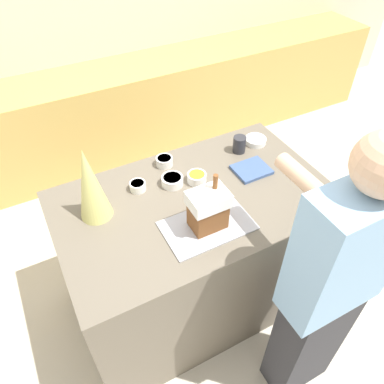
# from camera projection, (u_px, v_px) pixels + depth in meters

# --- Properties ---
(ground_plane) EXTENTS (12.00, 12.00, 0.00)m
(ground_plane) POSITION_uv_depth(u_px,v_px,m) (194.00, 294.00, 2.69)
(ground_plane) COLOR beige
(wall_back) EXTENTS (8.00, 0.05, 2.60)m
(wall_back) POSITION_uv_depth(u_px,v_px,m) (76.00, 14.00, 3.20)
(wall_back) COLOR beige
(wall_back) RESTS_ON ground_plane
(back_cabinet_block) EXTENTS (6.00, 0.60, 0.90)m
(back_cabinet_block) POSITION_uv_depth(u_px,v_px,m) (104.00, 118.00, 3.57)
(back_cabinet_block) COLOR tan
(back_cabinet_block) RESTS_ON ground_plane
(kitchen_island) EXTENTS (1.51, 0.92, 0.95)m
(kitchen_island) POSITION_uv_depth(u_px,v_px,m) (195.00, 253.00, 2.37)
(kitchen_island) COLOR #6B6051
(kitchen_island) RESTS_ON ground_plane
(baking_tray) EXTENTS (0.45, 0.28, 0.01)m
(baking_tray) POSITION_uv_depth(u_px,v_px,m) (207.00, 225.00, 1.89)
(baking_tray) COLOR #B2B2BC
(baking_tray) RESTS_ON kitchen_island
(gingerbread_house) EXTENTS (0.19, 0.14, 0.30)m
(gingerbread_house) POSITION_uv_depth(u_px,v_px,m) (208.00, 209.00, 1.81)
(gingerbread_house) COLOR brown
(gingerbread_house) RESTS_ON baking_tray
(decorative_tree) EXTENTS (0.17, 0.17, 0.42)m
(decorative_tree) POSITION_uv_depth(u_px,v_px,m) (90.00, 184.00, 1.81)
(decorative_tree) COLOR #DBD675
(decorative_tree) RESTS_ON kitchen_island
(candy_bowl_far_right) EXTENTS (0.10, 0.10, 0.05)m
(candy_bowl_far_right) POSITION_uv_depth(u_px,v_px,m) (164.00, 161.00, 2.23)
(candy_bowl_far_right) COLOR silver
(candy_bowl_far_right) RESTS_ON kitchen_island
(candy_bowl_near_tray_right) EXTENTS (0.12, 0.12, 0.05)m
(candy_bowl_near_tray_right) POSITION_uv_depth(u_px,v_px,m) (172.00, 180.00, 2.11)
(candy_bowl_near_tray_right) COLOR white
(candy_bowl_near_tray_right) RESTS_ON kitchen_island
(candy_bowl_behind_tray) EXTENTS (0.09, 0.09, 0.05)m
(candy_bowl_behind_tray) POSITION_uv_depth(u_px,v_px,m) (138.00, 186.00, 2.08)
(candy_bowl_behind_tray) COLOR white
(candy_bowl_behind_tray) RESTS_ON kitchen_island
(candy_bowl_center_rear) EXTENTS (0.11, 0.11, 0.05)m
(candy_bowl_center_rear) POSITION_uv_depth(u_px,v_px,m) (197.00, 177.00, 2.13)
(candy_bowl_center_rear) COLOR white
(candy_bowl_center_rear) RESTS_ON kitchen_island
(candy_bowl_far_left) EXTENTS (0.14, 0.14, 0.04)m
(candy_bowl_far_left) POSITION_uv_depth(u_px,v_px,m) (256.00, 140.00, 2.41)
(candy_bowl_far_left) COLOR white
(candy_bowl_far_left) RESTS_ON kitchen_island
(cookbook) EXTENTS (0.20, 0.17, 0.02)m
(cookbook) POSITION_uv_depth(u_px,v_px,m) (251.00, 170.00, 2.21)
(cookbook) COLOR #3F598C
(cookbook) RESTS_ON kitchen_island
(mug) EXTENTS (0.08, 0.08, 0.10)m
(mug) POSITION_uv_depth(u_px,v_px,m) (239.00, 144.00, 2.32)
(mug) COLOR #2D2D33
(mug) RESTS_ON kitchen_island
(person) EXTENTS (0.46, 0.57, 1.75)m
(person) POSITION_uv_depth(u_px,v_px,m) (328.00, 290.00, 1.69)
(person) COLOR #333338
(person) RESTS_ON ground_plane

